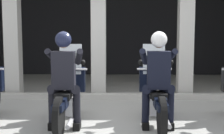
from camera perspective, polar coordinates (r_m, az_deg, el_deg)
ground_plane at (r=9.05m, az=0.41°, el=-3.81°), size 80.00×80.00×0.00m
station_building at (r=10.35m, az=-1.55°, el=8.98°), size 9.46×4.30×3.30m
kerb_strip at (r=7.89m, az=-2.44°, el=-4.94°), size 8.96×0.24×0.12m
motorcycle_center_left at (r=5.83m, az=-7.53°, el=-4.72°), size 0.62×2.04×1.35m
police_officer_center_left at (r=5.48m, az=-8.06°, el=-0.81°), size 0.63×0.61×1.58m
motorcycle_center_right at (r=5.85m, az=7.43°, el=-4.69°), size 0.62×2.04×1.35m
police_officer_center_right at (r=5.50m, az=7.80°, el=-0.79°), size 0.63×0.61×1.58m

